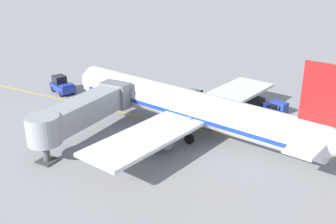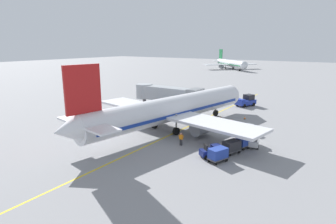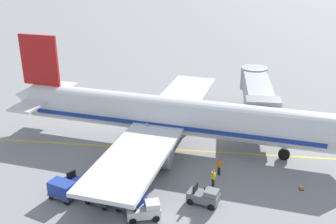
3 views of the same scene
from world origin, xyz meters
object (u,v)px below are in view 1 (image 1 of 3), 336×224
object	(u,v)px
baggage_tug_spare	(232,95)
baggage_cart_third_in_train	(279,106)
baggage_cart_second_in_train	(256,102)
jet_bridge	(82,111)
pushback_tractor	(62,85)
baggage_tug_lead	(270,110)
ground_crew_marshaller	(174,102)
safety_cone_nose_left	(136,95)
ground_crew_loader	(184,98)
baggage_cart_front	(238,97)
baggage_tug_trailing	(196,95)
parked_airliner	(189,107)
ground_crew_wing_walker	(248,119)

from	to	relation	value
baggage_tug_spare	baggage_cart_third_in_train	xyz separation A→B (m)	(-1.72, -7.07, 0.24)
baggage_cart_second_in_train	baggage_cart_third_in_train	xyz separation A→B (m)	(-0.31, -3.17, 0.00)
jet_bridge	baggage_cart_third_in_train	world-z (taller)	jet_bridge
pushback_tractor	baggage_tug_lead	distance (m)	30.11
ground_crew_marshaller	safety_cone_nose_left	distance (m)	7.17
ground_crew_loader	ground_crew_marshaller	distance (m)	2.10
jet_bridge	ground_crew_loader	distance (m)	16.09
baggage_cart_front	ground_crew_loader	size ratio (longest dim) A/B	1.75
baggage_tug_trailing	baggage_cart_third_in_train	world-z (taller)	baggage_tug_trailing
parked_airliner	baggage_cart_third_in_train	size ratio (longest dim) A/B	12.59
ground_crew_loader	ground_crew_marshaller	size ratio (longest dim) A/B	1.00
jet_bridge	ground_crew_wing_walker	bearing A→B (deg)	-50.06
baggage_cart_third_in_train	ground_crew_wing_walker	world-z (taller)	ground_crew_wing_walker
baggage_cart_second_in_train	safety_cone_nose_left	size ratio (longest dim) A/B	5.01
ground_crew_wing_walker	ground_crew_loader	xyz separation A→B (m)	(2.85, 10.03, 0.00)
baggage_tug_spare	baggage_cart_third_in_train	size ratio (longest dim) A/B	0.93
baggage_cart_third_in_train	baggage_tug_trailing	bearing A→B (deg)	93.55
pushback_tractor	ground_crew_loader	world-z (taller)	pushback_tractor
ground_crew_marshaller	baggage_cart_third_in_train	bearing A→B (deg)	-67.08
baggage_cart_front	ground_crew_marshaller	distance (m)	9.21
pushback_tractor	baggage_tug_lead	world-z (taller)	pushback_tractor
jet_bridge	ground_crew_loader	xyz separation A→B (m)	(15.19, -4.70, -2.50)
parked_airliner	baggage_tug_spare	bearing A→B (deg)	-2.08
baggage_tug_spare	baggage_cart_front	distance (m)	1.44
jet_bridge	baggage_tug_spare	xyz separation A→B (m)	(20.19, -9.75, -2.74)
ground_crew_wing_walker	ground_crew_marshaller	size ratio (longest dim) A/B	1.00
parked_airliner	baggage_cart_second_in_train	bearing A→B (deg)	-21.12
baggage_cart_second_in_train	safety_cone_nose_left	world-z (taller)	baggage_cart_second_in_train
baggage_cart_third_in_train	pushback_tractor	bearing A→B (deg)	103.67
pushback_tractor	ground_crew_marshaller	xyz separation A→B (m)	(2.04, -17.67, -0.15)
parked_airliner	pushback_tractor	bearing A→B (deg)	80.94
baggage_tug_lead	baggage_tug_spare	world-z (taller)	same
parked_airliner	ground_crew_wing_walker	bearing A→B (deg)	-48.24
ground_crew_wing_walker	ground_crew_loader	size ratio (longest dim) A/B	1.00
ground_crew_loader	safety_cone_nose_left	size ratio (longest dim) A/B	2.86
baggage_tug_lead	baggage_tug_spare	bearing A→B (deg)	65.10
pushback_tractor	baggage_tug_spare	xyz separation A→B (m)	(9.08, -23.21, -0.39)
baggage_tug_trailing	baggage_cart_third_in_train	distance (m)	11.48
parked_airliner	baggage_tug_trailing	world-z (taller)	parked_airliner
jet_bridge	safety_cone_nose_left	bearing A→B (deg)	10.64
baggage_tug_lead	safety_cone_nose_left	bearing A→B (deg)	97.91
baggage_tug_trailing	safety_cone_nose_left	xyz separation A→B (m)	(-3.09, 8.13, -0.42)
baggage_cart_third_in_train	ground_crew_wing_walker	size ratio (longest dim) A/B	1.75
jet_bridge	ground_crew_marshaller	size ratio (longest dim) A/B	8.61
baggage_cart_front	baggage_cart_second_in_train	size ratio (longest dim) A/B	1.00
pushback_tractor	ground_crew_marshaller	bearing A→B (deg)	-83.43
baggage_tug_trailing	baggage_cart_second_in_train	distance (m)	8.35
baggage_cart_front	baggage_cart_third_in_train	distance (m)	5.96
ground_crew_wing_walker	safety_cone_nose_left	world-z (taller)	ground_crew_wing_walker
baggage_tug_spare	baggage_cart_front	bearing A→B (deg)	-122.49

